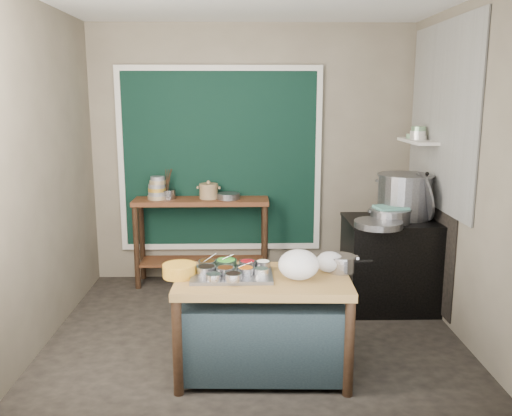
{
  "coord_description": "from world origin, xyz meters",
  "views": [
    {
      "loc": [
        -0.08,
        -4.46,
        2.03
      ],
      "look_at": [
        0.02,
        0.25,
        1.06
      ],
      "focal_mm": 38.0,
      "sensor_mm": 36.0,
      "label": 1
    }
  ],
  "objects_px": {
    "stock_pot": "(404,196)",
    "prep_table": "(263,325)",
    "condiment_tray": "(232,274)",
    "ceramic_crock": "(209,192)",
    "back_counter": "(202,241)",
    "saucepan": "(340,263)",
    "yellow_basin": "(180,270)",
    "utensil_cup": "(168,194)",
    "steamer": "(390,215)",
    "stove_block": "(392,265)"
  },
  "relations": [
    {
      "from": "ceramic_crock",
      "to": "steamer",
      "type": "distance_m",
      "value": 1.95
    },
    {
      "from": "prep_table",
      "to": "ceramic_crock",
      "type": "bearing_deg",
      "value": 106.24
    },
    {
      "from": "stock_pot",
      "to": "ceramic_crock",
      "type": "bearing_deg",
      "value": 160.93
    },
    {
      "from": "utensil_cup",
      "to": "ceramic_crock",
      "type": "relative_size",
      "value": 0.79
    },
    {
      "from": "back_counter",
      "to": "steamer",
      "type": "xyz_separation_m",
      "value": [
        1.83,
        -0.84,
        0.47
      ]
    },
    {
      "from": "yellow_basin",
      "to": "saucepan",
      "type": "distance_m",
      "value": 1.19
    },
    {
      "from": "prep_table",
      "to": "yellow_basin",
      "type": "xyz_separation_m",
      "value": [
        -0.6,
        0.02,
        0.42
      ]
    },
    {
      "from": "back_counter",
      "to": "stove_block",
      "type": "bearing_deg",
      "value": -21.02
    },
    {
      "from": "condiment_tray",
      "to": "stock_pot",
      "type": "distance_m",
      "value": 2.14
    },
    {
      "from": "back_counter",
      "to": "ceramic_crock",
      "type": "xyz_separation_m",
      "value": [
        0.08,
        0.02,
        0.55
      ]
    },
    {
      "from": "saucepan",
      "to": "prep_table",
      "type": "bearing_deg",
      "value": -173.44
    },
    {
      "from": "ceramic_crock",
      "to": "utensil_cup",
      "type": "bearing_deg",
      "value": -179.97
    },
    {
      "from": "condiment_tray",
      "to": "ceramic_crock",
      "type": "xyz_separation_m",
      "value": [
        -0.29,
        2.0,
        0.26
      ]
    },
    {
      "from": "back_counter",
      "to": "yellow_basin",
      "type": "xyz_separation_m",
      "value": [
        -0.0,
        -1.99,
        0.32
      ]
    },
    {
      "from": "stock_pot",
      "to": "prep_table",
      "type": "bearing_deg",
      "value": -136.07
    },
    {
      "from": "utensil_cup",
      "to": "back_counter",
      "type": "bearing_deg",
      "value": -2.56
    },
    {
      "from": "ceramic_crock",
      "to": "stock_pot",
      "type": "bearing_deg",
      "value": -19.07
    },
    {
      "from": "back_counter",
      "to": "ceramic_crock",
      "type": "height_order",
      "value": "ceramic_crock"
    },
    {
      "from": "utensil_cup",
      "to": "steamer",
      "type": "bearing_deg",
      "value": -21.38
    },
    {
      "from": "stove_block",
      "to": "utensil_cup",
      "type": "relative_size",
      "value": 5.4
    },
    {
      "from": "prep_table",
      "to": "stove_block",
      "type": "bearing_deg",
      "value": 46.32
    },
    {
      "from": "back_counter",
      "to": "saucepan",
      "type": "bearing_deg",
      "value": -58.11
    },
    {
      "from": "utensil_cup",
      "to": "yellow_basin",
      "type": "bearing_deg",
      "value": -80.14
    },
    {
      "from": "saucepan",
      "to": "yellow_basin",
      "type": "bearing_deg",
      "value": -179.66
    },
    {
      "from": "back_counter",
      "to": "saucepan",
      "type": "relative_size",
      "value": 6.43
    },
    {
      "from": "back_counter",
      "to": "ceramic_crock",
      "type": "distance_m",
      "value": 0.55
    },
    {
      "from": "saucepan",
      "to": "stock_pot",
      "type": "bearing_deg",
      "value": 52.09
    },
    {
      "from": "prep_table",
      "to": "stock_pot",
      "type": "bearing_deg",
      "value": 45.78
    },
    {
      "from": "yellow_basin",
      "to": "steamer",
      "type": "bearing_deg",
      "value": 32.14
    },
    {
      "from": "stove_block",
      "to": "saucepan",
      "type": "bearing_deg",
      "value": -121.73
    },
    {
      "from": "stock_pot",
      "to": "steamer",
      "type": "distance_m",
      "value": 0.3
    },
    {
      "from": "back_counter",
      "to": "condiment_tray",
      "type": "height_order",
      "value": "back_counter"
    },
    {
      "from": "yellow_basin",
      "to": "utensil_cup",
      "type": "xyz_separation_m",
      "value": [
        -0.35,
        2.01,
        0.2
      ]
    },
    {
      "from": "prep_table",
      "to": "condiment_tray",
      "type": "xyz_separation_m",
      "value": [
        -0.23,
        0.02,
        0.39
      ]
    },
    {
      "from": "yellow_basin",
      "to": "utensil_cup",
      "type": "relative_size",
      "value": 1.47
    },
    {
      "from": "back_counter",
      "to": "ceramic_crock",
      "type": "relative_size",
      "value": 6.84
    },
    {
      "from": "utensil_cup",
      "to": "ceramic_crock",
      "type": "xyz_separation_m",
      "value": [
        0.43,
        0.0,
        0.02
      ]
    },
    {
      "from": "stove_block",
      "to": "ceramic_crock",
      "type": "bearing_deg",
      "value": 157.7
    },
    {
      "from": "condiment_tray",
      "to": "stock_pot",
      "type": "relative_size",
      "value": 1.07
    },
    {
      "from": "stock_pot",
      "to": "steamer",
      "type": "xyz_separation_m",
      "value": [
        -0.18,
        -0.19,
        -0.15
      ]
    },
    {
      "from": "yellow_basin",
      "to": "stock_pot",
      "type": "relative_size",
      "value": 0.45
    },
    {
      "from": "stove_block",
      "to": "utensil_cup",
      "type": "xyz_separation_m",
      "value": [
        -2.25,
        0.75,
        0.57
      ]
    },
    {
      "from": "stove_block",
      "to": "yellow_basin",
      "type": "xyz_separation_m",
      "value": [
        -1.9,
        -1.26,
        0.37
      ]
    },
    {
      "from": "utensil_cup",
      "to": "ceramic_crock",
      "type": "bearing_deg",
      "value": 0.03
    },
    {
      "from": "steamer",
      "to": "prep_table",
      "type": "bearing_deg",
      "value": -136.48
    },
    {
      "from": "stove_block",
      "to": "steamer",
      "type": "height_order",
      "value": "steamer"
    },
    {
      "from": "saucepan",
      "to": "utensil_cup",
      "type": "xyz_separation_m",
      "value": [
        -1.53,
        1.91,
        0.19
      ]
    },
    {
      "from": "utensil_cup",
      "to": "stock_pot",
      "type": "relative_size",
      "value": 0.31
    },
    {
      "from": "ceramic_crock",
      "to": "yellow_basin",
      "type": "bearing_deg",
      "value": -92.45
    },
    {
      "from": "stove_block",
      "to": "back_counter",
      "type": "bearing_deg",
      "value": 158.98
    }
  ]
}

